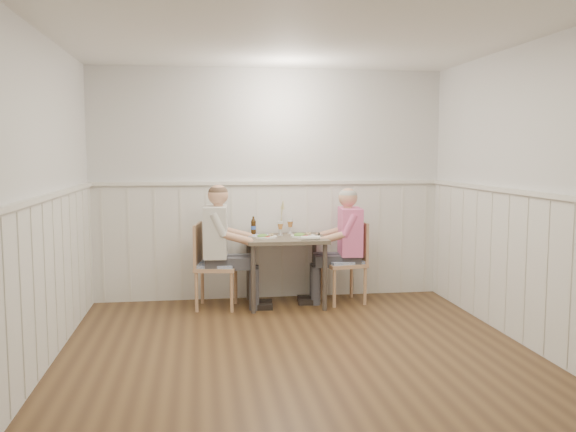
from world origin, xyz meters
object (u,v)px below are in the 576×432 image
object	(u,v)px
dining_table	(285,247)
chair_right	(348,259)
grass_vase	(280,218)
man_in_pink	(346,254)
diner_cream	(220,256)
beer_bottle	(253,227)
chair_left	(211,262)

from	to	relation	value
dining_table	chair_right	world-z (taller)	chair_right
dining_table	grass_vase	bearing A→B (deg)	94.65
man_in_pink	grass_vase	size ratio (longest dim) A/B	3.30
man_in_pink	diner_cream	xyz separation A→B (m)	(-1.39, -0.06, 0.02)
diner_cream	grass_vase	xyz separation A→B (m)	(0.69, 0.30, 0.36)
dining_table	beer_bottle	size ratio (longest dim) A/B	4.20
chair_right	diner_cream	xyz separation A→B (m)	(-1.42, -0.07, 0.08)
chair_left	grass_vase	size ratio (longest dim) A/B	2.32
chair_right	chair_left	bearing A→B (deg)	-178.50
dining_table	chair_right	xyz separation A→B (m)	(0.71, 0.03, -0.16)
man_in_pink	chair_right	bearing A→B (deg)	26.43
chair_left	grass_vase	distance (m)	0.93
diner_cream	chair_right	bearing A→B (deg)	2.88
chair_left	chair_right	bearing A→B (deg)	1.50
chair_right	man_in_pink	size ratio (longest dim) A/B	0.69
dining_table	diner_cream	size ratio (longest dim) A/B	0.63
chair_right	chair_left	size ratio (longest dim) A/B	0.99
man_in_pink	dining_table	bearing A→B (deg)	-178.75
chair_right	chair_left	xyz separation A→B (m)	(-1.51, -0.04, 0.01)
chair_left	man_in_pink	xyz separation A→B (m)	(1.49, 0.03, 0.05)
chair_right	diner_cream	distance (m)	1.42
grass_vase	chair_right	bearing A→B (deg)	-17.26
diner_cream	man_in_pink	bearing A→B (deg)	2.47
dining_table	chair_left	xyz separation A→B (m)	(-0.80, -0.01, -0.15)
dining_table	chair_left	size ratio (longest dim) A/B	0.94
chair_left	man_in_pink	world-z (taller)	man_in_pink
dining_table	beer_bottle	xyz separation A→B (m)	(-0.33, 0.25, 0.20)
dining_table	chair_left	bearing A→B (deg)	-179.05
beer_bottle	man_in_pink	bearing A→B (deg)	-12.85
diner_cream	beer_bottle	world-z (taller)	diner_cream
chair_left	diner_cream	distance (m)	0.12
chair_left	grass_vase	bearing A→B (deg)	18.70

